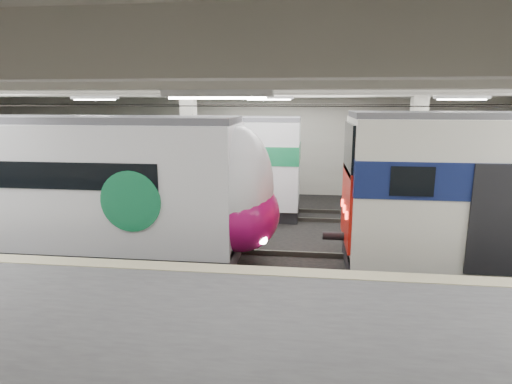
# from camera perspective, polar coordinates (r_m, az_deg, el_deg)

# --- Properties ---
(station_hall) EXTENTS (36.00, 24.00, 5.75)m
(station_hall) POSITION_cam_1_polar(r_m,az_deg,el_deg) (10.68, -0.16, 3.44)
(station_hall) COLOR black
(station_hall) RESTS_ON ground
(modern_emu) EXTENTS (13.59, 2.81, 4.40)m
(modern_emu) POSITION_cam_1_polar(r_m,az_deg,el_deg) (14.34, -22.47, 0.35)
(modern_emu) COLOR white
(modern_emu) RESTS_ON ground
(far_train) EXTENTS (13.04, 2.70, 4.20)m
(far_train) POSITION_cam_1_polar(r_m,az_deg,el_deg) (19.18, -14.03, 3.69)
(far_train) COLOR white
(far_train) RESTS_ON ground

